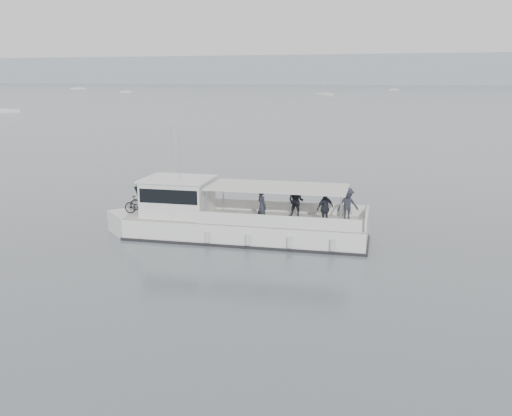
% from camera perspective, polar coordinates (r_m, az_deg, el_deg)
% --- Properties ---
extents(ground, '(1400.00, 1400.00, 0.00)m').
position_cam_1_polar(ground, '(30.51, 3.75, -1.79)').
color(ground, '#535B61').
rests_on(ground, ground).
extents(headland, '(1400.00, 90.00, 28.00)m').
position_cam_1_polar(headland, '(588.68, 17.81, 13.03)').
color(headland, '#939EA8').
rests_on(headland, ground).
extents(tour_boat, '(13.39, 4.28, 5.57)m').
position_cam_1_polar(tour_boat, '(28.05, -3.28, -1.17)').
color(tour_boat, white).
rests_on(tour_boat, ground).
extents(moored_fleet, '(422.86, 365.84, 10.97)m').
position_cam_1_polar(moored_fleet, '(235.28, 9.98, 11.02)').
color(moored_fleet, white).
rests_on(moored_fleet, ground).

